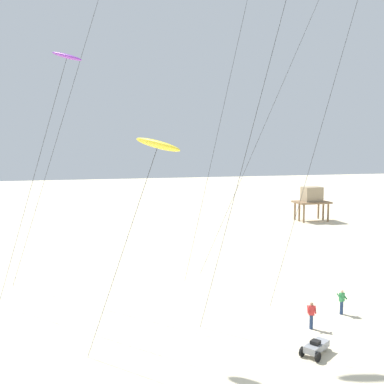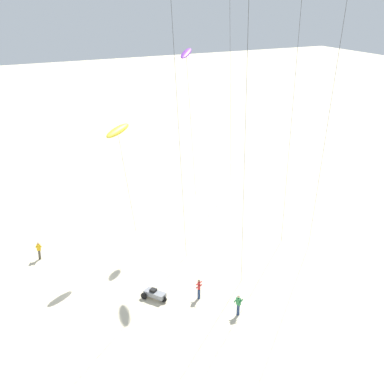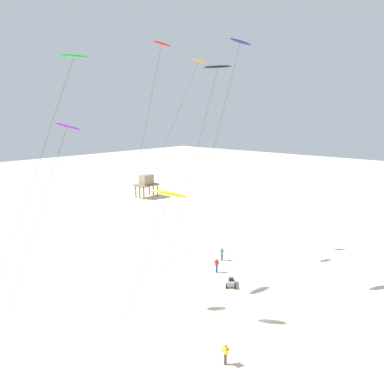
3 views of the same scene
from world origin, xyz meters
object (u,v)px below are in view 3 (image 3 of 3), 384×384
at_px(kite_red, 161,48).
at_px(kite_orange, 196,67).
at_px(kite_purple, 66,128).
at_px(beach_buggy, 231,282).
at_px(kite_black, 217,70).
at_px(kite_flyer_middle, 222,253).
at_px(kite_yellow, 169,194).
at_px(kite_flyer_nearest, 217,265).
at_px(kite_navy, 239,47).
at_px(stilt_house, 146,182).
at_px(kite_green, 73,59).
at_px(kite_flyer_furthest, 225,353).

xyz_separation_m(kite_red, kite_orange, (5.31, -0.66, -1.66)).
bearing_deg(kite_orange, kite_purple, -174.79).
bearing_deg(beach_buggy, kite_black, 103.26).
relative_size(kite_orange, kite_flyer_middle, 14.68).
distance_m(kite_yellow, kite_flyer_nearest, 14.54).
relative_size(kite_navy, kite_red, 1.00).
relative_size(kite_black, kite_red, 0.86).
bearing_deg(kite_orange, beach_buggy, -120.98).
height_order(kite_red, kite_flyer_nearest, kite_red).
distance_m(kite_flyer_nearest, kite_flyer_middle, 3.55).
relative_size(kite_flyer_nearest, stilt_house, 0.33).
bearing_deg(kite_flyer_nearest, stilt_house, 60.24).
relative_size(kite_yellow, beach_buggy, 5.79).
distance_m(kite_yellow, kite_green, 16.10).
distance_m(kite_green, kite_purple, 7.41).
xyz_separation_m(kite_yellow, stilt_house, (29.95, 37.58, -7.71)).
xyz_separation_m(kite_orange, kite_flyer_middle, (-1.68, -5.82, -22.48)).
xyz_separation_m(kite_green, beach_buggy, (9.84, -11.66, -22.26)).
relative_size(kite_red, kite_purple, 1.52).
height_order(kite_orange, kite_flyer_middle, kite_orange).
height_order(kite_purple, kite_flyer_furthest, kite_purple).
bearing_deg(kite_black, kite_flyer_nearest, 30.68).
bearing_deg(kite_red, kite_flyer_middle, -60.70).
bearing_deg(kite_purple, kite_black, -29.52).
bearing_deg(kite_navy, kite_purple, 164.83).
xyz_separation_m(kite_red, beach_buggy, (-1.00, -11.18, -24.60)).
xyz_separation_m(kite_navy, kite_green, (-15.65, 7.84, -2.14)).
bearing_deg(stilt_house, kite_flyer_middle, -116.78).
xyz_separation_m(kite_yellow, kite_purple, (-4.10, 8.31, 5.24)).
xyz_separation_m(kite_yellow, kite_flyer_middle, (13.11, 4.21, -10.28)).
distance_m(kite_purple, stilt_house, 46.73).
height_order(kite_red, kite_purple, kite_red).
distance_m(kite_red, kite_orange, 5.60).
distance_m(kite_navy, kite_flyer_middle, 23.98).
xyz_separation_m(kite_green, kite_flyer_nearest, (11.32, -8.57, -21.79)).
bearing_deg(kite_green, kite_navy, -26.62).
bearing_deg(kite_navy, kite_green, 153.38).
bearing_deg(stilt_house, beach_buggy, -119.43).
distance_m(kite_flyer_nearest, kite_flyer_furthest, 15.24).
xyz_separation_m(kite_green, kite_flyer_middle, (14.48, -6.95, -21.79)).
xyz_separation_m(kite_orange, kite_flyer_furthest, (-16.49, -17.26, -22.48)).
distance_m(kite_purple, kite_flyer_middle, 23.53).
bearing_deg(stilt_house, kite_yellow, -128.55).
xyz_separation_m(kite_yellow, kite_orange, (14.79, 10.03, 12.19)).
bearing_deg(beach_buggy, stilt_house, 60.57).
bearing_deg(kite_flyer_furthest, kite_navy, 33.46).
height_order(kite_yellow, kite_purple, kite_purple).
relative_size(kite_flyer_middle, stilt_house, 0.33).
bearing_deg(kite_navy, kite_black, -163.32).
height_order(kite_red, kite_flyer_furthest, kite_red).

